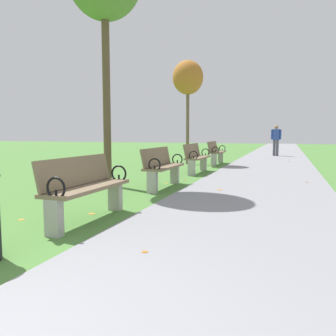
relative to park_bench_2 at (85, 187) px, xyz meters
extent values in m
cube|color=gray|center=(2.05, 14.81, -0.48)|extent=(3.09, 44.00, 0.02)
cube|color=#7A664C|center=(0.05, 0.00, -0.01)|extent=(0.47, 1.61, 0.05)
cube|color=#7A664C|center=(-0.14, 0.00, 0.21)|extent=(0.15, 1.60, 0.40)
cube|color=#A8A59E|center=(0.04, -0.74, -0.26)|extent=(0.20, 0.12, 0.45)
cube|color=#A8A59E|center=(0.07, 0.74, -0.26)|extent=(0.20, 0.12, 0.45)
torus|color=black|center=(0.10, -0.76, 0.10)|extent=(0.27, 0.03, 0.27)
cylinder|color=black|center=(0.10, -0.76, 0.02)|extent=(0.03, 0.03, 0.12)
torus|color=black|center=(0.13, 0.76, 0.10)|extent=(0.27, 0.03, 0.27)
cylinder|color=black|center=(0.13, 0.76, 0.02)|extent=(0.03, 0.03, 0.12)
cube|color=#7A664C|center=(0.05, 3.09, -0.01)|extent=(0.44, 1.60, 0.05)
cube|color=#7A664C|center=(-0.14, 3.09, 0.21)|extent=(0.12, 1.60, 0.40)
cube|color=#A8A59E|center=(0.05, 2.35, -0.26)|extent=(0.20, 0.12, 0.45)
cube|color=#A8A59E|center=(0.05, 3.83, -0.26)|extent=(0.20, 0.12, 0.45)
torus|color=black|center=(0.11, 2.33, 0.10)|extent=(0.27, 0.03, 0.27)
cylinder|color=black|center=(0.11, 2.33, 0.02)|extent=(0.03, 0.03, 0.12)
torus|color=black|center=(0.11, 3.85, 0.10)|extent=(0.27, 0.03, 0.27)
cylinder|color=black|center=(0.11, 3.85, 0.02)|extent=(0.03, 0.03, 0.12)
cube|color=#7A664C|center=(0.05, 6.12, -0.01)|extent=(0.44, 1.60, 0.05)
cube|color=#7A664C|center=(-0.14, 6.12, 0.21)|extent=(0.12, 1.60, 0.40)
cube|color=#A8A59E|center=(0.05, 5.38, -0.26)|extent=(0.20, 0.12, 0.45)
cube|color=#A8A59E|center=(0.05, 6.86, -0.26)|extent=(0.20, 0.12, 0.45)
torus|color=black|center=(0.11, 5.36, 0.10)|extent=(0.27, 0.03, 0.27)
cylinder|color=black|center=(0.11, 5.36, 0.02)|extent=(0.03, 0.03, 0.12)
torus|color=black|center=(0.11, 6.88, 0.10)|extent=(0.27, 0.03, 0.27)
cylinder|color=black|center=(0.11, 6.88, 0.02)|extent=(0.03, 0.03, 0.12)
cube|color=#7A664C|center=(0.05, 9.22, -0.01)|extent=(0.46, 1.61, 0.05)
cube|color=#7A664C|center=(-0.14, 9.22, 0.21)|extent=(0.14, 1.60, 0.40)
cube|color=#A8A59E|center=(0.06, 8.48, -0.26)|extent=(0.20, 0.12, 0.45)
cube|color=#A8A59E|center=(0.04, 9.96, -0.26)|extent=(0.20, 0.12, 0.45)
torus|color=black|center=(0.12, 8.46, 0.10)|extent=(0.27, 0.03, 0.27)
cylinder|color=black|center=(0.12, 8.46, 0.02)|extent=(0.03, 0.03, 0.12)
torus|color=black|center=(0.10, 9.98, 0.10)|extent=(0.27, 0.03, 0.27)
cylinder|color=black|center=(0.10, 9.98, 0.02)|extent=(0.03, 0.03, 0.12)
cylinder|color=brown|center=(-1.30, 2.96, 1.55)|extent=(0.18, 0.18, 4.06)
cylinder|color=brown|center=(-1.09, 8.95, 0.99)|extent=(0.13, 0.13, 2.95)
ellipsoid|color=#B26B28|center=(-1.09, 8.95, 2.89)|extent=(1.19, 1.19, 1.31)
cylinder|color=#4C4C56|center=(1.99, 14.90, -0.04)|extent=(0.14, 0.14, 0.85)
cylinder|color=#4C4C56|center=(2.15, 14.89, -0.04)|extent=(0.14, 0.14, 0.85)
cube|color=#2D4799|center=(2.07, 14.90, 0.66)|extent=(0.36, 0.26, 0.56)
sphere|color=#9E7051|center=(2.07, 14.90, 1.05)|extent=(0.20, 0.20, 0.20)
cylinder|color=#2D4799|center=(1.85, 14.92, 0.66)|extent=(0.09, 0.09, 0.52)
cylinder|color=#2D4799|center=(2.29, 14.87, 0.66)|extent=(0.09, 0.09, 0.52)
cylinder|color=#BC842D|center=(0.10, 0.84, -0.48)|extent=(0.14, 0.14, 0.00)
cylinder|color=#93511E|center=(0.11, 4.53, -0.48)|extent=(0.12, 0.12, 0.00)
cylinder|color=#93511E|center=(3.12, 4.95, -0.46)|extent=(0.11, 0.11, 0.00)
cylinder|color=#93511E|center=(2.74, 11.25, -0.46)|extent=(0.13, 0.13, 0.00)
cylinder|color=#AD6B23|center=(1.29, -0.93, -0.46)|extent=(0.08, 0.08, 0.00)
cylinder|color=#AD6B23|center=(1.76, 10.72, -0.46)|extent=(0.07, 0.07, 0.00)
cylinder|color=#BC842D|center=(-0.16, 0.40, -0.48)|extent=(0.16, 0.16, 0.00)
cylinder|color=#BC842D|center=(-0.91, -0.24, -0.48)|extent=(0.14, 0.14, 0.00)
cylinder|color=#BC842D|center=(1.30, 3.12, -0.46)|extent=(0.17, 0.17, 0.00)
cylinder|color=#BC842D|center=(-0.78, 10.94, -0.48)|extent=(0.10, 0.10, 0.00)
cylinder|color=#BC842D|center=(-0.16, 3.77, -0.48)|extent=(0.17, 0.17, 0.00)
camera|label=1|loc=(2.62, -4.03, 0.74)|focal=36.41mm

